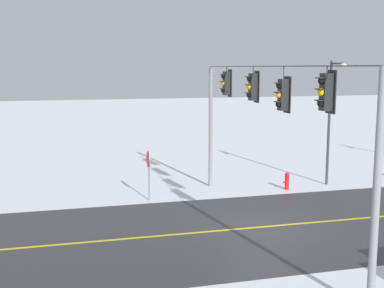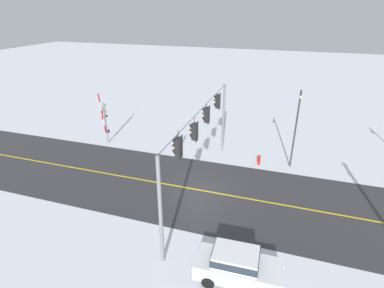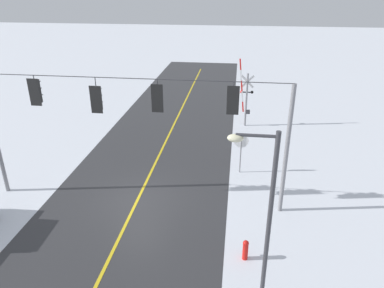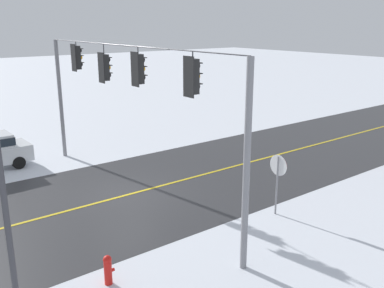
{
  "view_description": "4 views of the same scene",
  "coord_description": "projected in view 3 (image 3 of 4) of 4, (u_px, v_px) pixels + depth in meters",
  "views": [
    {
      "loc": [
        17.36,
        -7.44,
        6.17
      ],
      "look_at": [
        -1.22,
        -2.52,
        3.2
      ],
      "focal_mm": 46.64,
      "sensor_mm": 36.0,
      "label": 1
    },
    {
      "loc": [
        17.95,
        5.16,
        12.26
      ],
      "look_at": [
        -1.4,
        -1.1,
        2.95
      ],
      "focal_mm": 28.35,
      "sensor_mm": 36.0,
      "label": 2
    },
    {
      "loc": [
        -4.68,
        14.89,
        10.01
      ],
      "look_at": [
        -2.56,
        -1.51,
        2.55
      ],
      "focal_mm": 33.72,
      "sensor_mm": 36.0,
      "label": 3
    },
    {
      "loc": [
        -15.03,
        8.04,
        7.03
      ],
      "look_at": [
        -2.69,
        -1.37,
        2.62
      ],
      "focal_mm": 39.99,
      "sensor_mm": 36.0,
      "label": 4
    }
  ],
  "objects": [
    {
      "name": "stop_sign",
      "position": [
        241.0,
        145.0,
        20.07
      ],
      "size": [
        0.8,
        0.09,
        2.35
      ],
      "color": "gray",
      "rests_on": "ground"
    },
    {
      "name": "ground_plane",
      "position": [
        138.0,
        200.0,
        18.12
      ],
      "size": [
        160.0,
        160.0,
        0.0
      ],
      "primitive_type": "plane",
      "color": "silver"
    },
    {
      "name": "fire_hydrant",
      "position": [
        245.0,
        249.0,
        14.08
      ],
      "size": [
        0.24,
        0.31,
        0.88
      ],
      "color": "red",
      "rests_on": "ground"
    },
    {
      "name": "signal_span",
      "position": [
        131.0,
        117.0,
        16.31
      ],
      "size": [
        14.2,
        0.47,
        6.22
      ],
      "color": "gray",
      "rests_on": "ground"
    },
    {
      "name": "railroad_crossing",
      "position": [
        246.0,
        96.0,
        26.56
      ],
      "size": [
        1.16,
        0.31,
        5.05
      ],
      "color": "gray",
      "rests_on": "ground"
    },
    {
      "name": "streetlamp_near",
      "position": [
        262.0,
        214.0,
        10.35
      ],
      "size": [
        1.39,
        0.28,
        6.5
      ],
      "color": "#38383D",
      "rests_on": "ground"
    }
  ]
}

